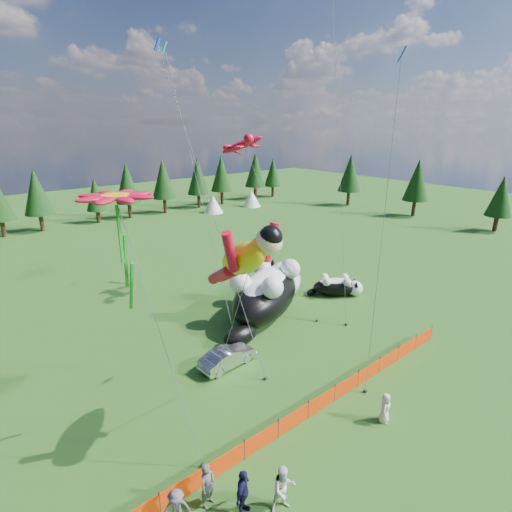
# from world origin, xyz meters

# --- Properties ---
(ground) EXTENTS (160.00, 160.00, 0.00)m
(ground) POSITION_xyz_m (0.00, 0.00, 0.00)
(ground) COLOR #0B3309
(ground) RESTS_ON ground
(safety_fence) EXTENTS (22.06, 0.06, 1.10)m
(safety_fence) POSITION_xyz_m (0.00, -3.00, 0.50)
(safety_fence) COLOR #262626
(safety_fence) RESTS_ON ground
(tree_line) EXTENTS (90.00, 4.00, 8.00)m
(tree_line) POSITION_xyz_m (0.00, 45.00, 4.00)
(tree_line) COLOR black
(tree_line) RESTS_ON ground
(festival_tents) EXTENTS (50.00, 3.20, 2.80)m
(festival_tents) POSITION_xyz_m (11.00, 40.00, 1.40)
(festival_tents) COLOR white
(festival_tents) RESTS_ON ground
(cat_large) EXTENTS (10.40, 7.40, 4.06)m
(cat_large) POSITION_xyz_m (5.08, 7.04, 1.93)
(cat_large) COLOR black
(cat_large) RESTS_ON ground
(cat_small) EXTENTS (4.07, 3.67, 1.76)m
(cat_small) POSITION_xyz_m (11.86, 5.83, 0.84)
(cat_small) COLOR black
(cat_small) RESTS_ON ground
(car) EXTENTS (3.77, 1.55, 1.21)m
(car) POSITION_xyz_m (-1.41, 3.24, 0.61)
(car) COLOR silver
(car) RESTS_ON ground
(spectator_a) EXTENTS (0.80, 0.65, 1.91)m
(spectator_a) POSITION_xyz_m (-7.40, -3.82, 0.96)
(spectator_a) COLOR #505054
(spectator_a) RESTS_ON ground
(spectator_b) EXTENTS (1.09, 0.85, 1.97)m
(spectator_b) POSITION_xyz_m (-5.28, -5.79, 0.98)
(spectator_b) COLOR silver
(spectator_b) RESTS_ON ground
(spectator_c) EXTENTS (1.29, 1.12, 1.97)m
(spectator_c) POSITION_xyz_m (-6.57, -4.95, 0.98)
(spectator_c) COLOR #141336
(spectator_c) RESTS_ON ground
(spectator_d) EXTENTS (1.15, 0.98, 1.58)m
(spectator_d) POSITION_xyz_m (-8.71, -3.79, 0.79)
(spectator_d) COLOR #505054
(spectator_d) RESTS_ON ground
(spectator_e) EXTENTS (0.91, 0.78, 1.57)m
(spectator_e) POSITION_xyz_m (1.77, -5.51, 0.79)
(spectator_e) COLOR silver
(spectator_e) RESTS_ON ground
(superhero_kite) EXTENTS (4.80, 6.64, 11.01)m
(superhero_kite) POSITION_xyz_m (-3.77, -1.43, 8.63)
(superhero_kite) COLOR yellow
(superhero_kite) RESTS_ON ground
(gecko_kite) EXTENTS (4.78, 11.40, 14.79)m
(gecko_kite) POSITION_xyz_m (6.55, 12.03, 12.32)
(gecko_kite) COLOR red
(gecko_kite) RESTS_ON ground
(flower_kite) EXTENTS (3.08, 4.92, 11.74)m
(flower_kite) POSITION_xyz_m (-7.87, 1.11, 11.18)
(flower_kite) COLOR red
(flower_kite) RESTS_ON ground
(diamond_kite_a) EXTENTS (2.52, 6.87, 19.01)m
(diamond_kite_a) POSITION_xyz_m (-2.49, 6.67, 16.62)
(diamond_kite_a) COLOR blue
(diamond_kite_a) RESTS_ON ground
(diamond_kite_c) EXTENTS (2.71, 1.74, 17.75)m
(diamond_kite_c) POSITION_xyz_m (4.98, -2.35, 15.97)
(diamond_kite_c) COLOR blue
(diamond_kite_c) RESTS_ON ground
(diamond_kite_d) EXTENTS (0.74, 7.54, 19.87)m
(diamond_kite_d) POSITION_xyz_m (0.32, 11.59, 17.62)
(diamond_kite_d) COLOR #0C9B9A
(diamond_kite_d) RESTS_ON ground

